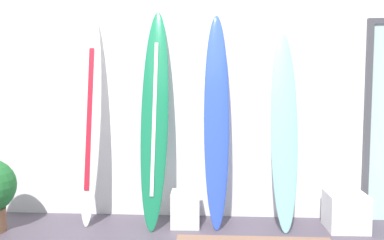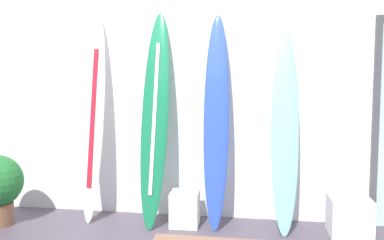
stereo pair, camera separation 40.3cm
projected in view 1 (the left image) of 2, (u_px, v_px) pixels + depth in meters
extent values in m
cube|color=silver|center=(186.00, 88.00, 4.36)|extent=(7.20, 0.20, 2.80)
ellipsoid|color=silver|center=(90.00, 118.00, 4.11)|extent=(0.23, 0.45, 2.17)
cube|color=red|center=(89.00, 118.00, 4.08)|extent=(0.06, 0.27, 1.44)
ellipsoid|color=#177047|center=(155.00, 118.00, 4.02)|extent=(0.30, 0.56, 2.20)
cube|color=white|center=(154.00, 117.00, 3.99)|extent=(0.05, 0.35, 1.52)
ellipsoid|color=#2D4DB6|center=(217.00, 120.00, 4.01)|extent=(0.27, 0.46, 2.15)
ellipsoid|color=#82BEBA|center=(284.00, 130.00, 3.97)|extent=(0.27, 0.51, 1.97)
cone|color=black|center=(285.00, 214.00, 3.89)|extent=(0.07, 0.09, 0.11)
cube|color=white|center=(346.00, 211.00, 3.95)|extent=(0.38, 0.38, 0.36)
cube|color=white|center=(185.00, 209.00, 4.05)|extent=(0.30, 0.30, 0.35)
cube|color=#47474C|center=(367.00, 124.00, 4.17)|extent=(0.06, 0.06, 2.05)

